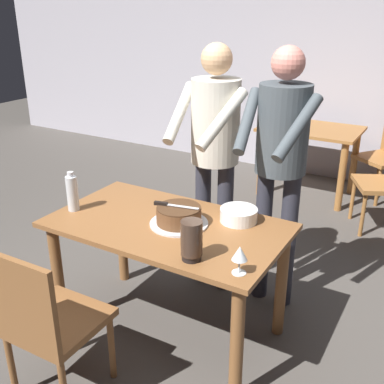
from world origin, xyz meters
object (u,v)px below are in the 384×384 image
water_bottle (72,193)px  person_standing_beside (281,153)px  main_dining_table (168,243)px  wine_glass_near (240,254)px  hurricane_lamp (192,240)px  person_cutting_cake (214,144)px  plate_stack (239,215)px  cake_on_platter (179,216)px  cake_knife (167,204)px  background_table (310,143)px  chair_near_side (46,320)px

water_bottle → person_standing_beside: 1.31m
main_dining_table → wine_glass_near: size_ratio=9.56×
water_bottle → hurricane_lamp: water_bottle is taller
hurricane_lamp → person_cutting_cake: person_cutting_cake is taller
plate_stack → wine_glass_near: (0.24, -0.52, 0.06)m
cake_on_platter → person_standing_beside: 0.76m
cake_on_platter → person_cutting_cake: 0.65m
main_dining_table → water_bottle: size_ratio=5.50×
cake_knife → wine_glass_near: wine_glass_near is taller
cake_knife → background_table: 2.68m
main_dining_table → hurricane_lamp: 0.49m
person_cutting_cake → chair_near_side: size_ratio=1.91×
cake_on_platter → water_bottle: (-0.67, -0.16, 0.06)m
hurricane_lamp → chair_near_side: size_ratio=0.23×
chair_near_side → background_table: 3.45m
main_dining_table → cake_on_platter: bearing=18.2°
person_cutting_cake → background_table: (0.06, 2.07, -0.50)m
wine_glass_near → background_table: bearing=100.5°
main_dining_table → person_standing_beside: bearing=55.3°
cake_knife → water_bottle: 0.62m
main_dining_table → cake_knife: cake_knife is taller
plate_stack → water_bottle: (-0.95, -0.37, 0.07)m
hurricane_lamp → person_standing_beside: (0.11, 0.91, 0.22)m
main_dining_table → person_cutting_cake: 0.76m
water_bottle → chair_near_side: 0.83m
cake_knife → water_bottle: water_bottle is taller
wine_glass_near → person_cutting_cake: person_cutting_cake is taller
water_bottle → chair_near_side: (0.38, -0.63, -0.37)m
water_bottle → person_standing_beside: person_standing_beside is taller
wine_glass_near → cake_knife: bearing=154.2°
hurricane_lamp → wine_glass_near: bearing=0.4°
person_standing_beside → chair_near_side: person_standing_beside is taller
background_table → cake_on_platter: bearing=-89.5°
wine_glass_near → main_dining_table: bearing=154.7°
wine_glass_near → hurricane_lamp: bearing=-179.6°
wine_glass_near → chair_near_side: 1.01m
hurricane_lamp → person_cutting_cake: size_ratio=0.12×
cake_knife → hurricane_lamp: size_ratio=1.28×
cake_on_platter → person_standing_beside: person_standing_beside is taller
water_bottle → cake_on_platter: bearing=13.2°
water_bottle → background_table: water_bottle is taller
cake_knife → plate_stack: cake_knife is taller
cake_knife → chair_near_side: (-0.22, -0.78, -0.37)m
water_bottle → person_cutting_cake: (0.59, 0.74, 0.21)m
cake_knife → hurricane_lamp: (0.33, -0.29, -0.01)m
cake_on_platter → wine_glass_near: wine_glass_near is taller
cake_on_platter → hurricane_lamp: size_ratio=1.62×
main_dining_table → cake_knife: size_ratio=5.12×
plate_stack → wine_glass_near: wine_glass_near is taller
chair_near_side → water_bottle: bearing=121.1°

